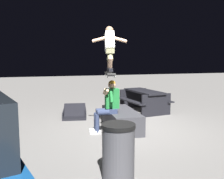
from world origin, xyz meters
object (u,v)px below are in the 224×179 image
object	(u,v)px
person_sitting_on_ledge	(108,103)
skater_airborne	(110,46)
picnic_table_back	(144,98)
skateboard	(110,74)
ledge_box_main	(121,119)
trash_bin	(118,152)
kicker_ramp	(75,114)

from	to	relation	value
person_sitting_on_ledge	skater_airborne	xyz separation A→B (m)	(0.08, -0.07, 1.43)
skater_airborne	picnic_table_back	distance (m)	3.15
person_sitting_on_ledge	skateboard	bearing A→B (deg)	-70.53
skateboard	skater_airborne	size ratio (longest dim) A/B	0.93
ledge_box_main	skater_airborne	bearing A→B (deg)	108.12
skater_airborne	picnic_table_back	xyz separation A→B (m)	(1.95, -1.81, -1.67)
person_sitting_on_ledge	trash_bin	distance (m)	2.57
ledge_box_main	skater_airborne	distance (m)	1.96
person_sitting_on_ledge	skater_airborne	distance (m)	1.43
skater_airborne	kicker_ramp	world-z (taller)	skater_airborne
trash_bin	skater_airborne	bearing A→B (deg)	-13.15
ledge_box_main	kicker_ramp	bearing A→B (deg)	29.72
kicker_ramp	trash_bin	xyz separation A→B (m)	(-4.45, -0.04, 0.37)
skater_airborne	picnic_table_back	bearing A→B (deg)	-42.82
ledge_box_main	picnic_table_back	distance (m)	2.35
picnic_table_back	ledge_box_main	bearing A→B (deg)	141.66
picnic_table_back	person_sitting_on_ledge	bearing A→B (deg)	137.18
person_sitting_on_ledge	picnic_table_back	xyz separation A→B (m)	(2.03, -1.88, -0.24)
ledge_box_main	trash_bin	world-z (taller)	trash_bin
ledge_box_main	kicker_ramp	world-z (taller)	ledge_box_main
ledge_box_main	person_sitting_on_ledge	xyz separation A→B (m)	(-0.19, 0.43, 0.49)
skater_airborne	trash_bin	bearing A→B (deg)	166.85
kicker_ramp	picnic_table_back	xyz separation A→B (m)	(0.08, -2.46, 0.43)
ledge_box_main	kicker_ramp	xyz separation A→B (m)	(1.76, 1.00, -0.17)
skateboard	kicker_ramp	bearing A→B (deg)	18.19
skateboard	picnic_table_back	bearing A→B (deg)	-42.19
skateboard	picnic_table_back	size ratio (longest dim) A/B	0.56
person_sitting_on_ledge	picnic_table_back	distance (m)	2.78
ledge_box_main	kicker_ramp	size ratio (longest dim) A/B	1.40
trash_bin	kicker_ramp	bearing A→B (deg)	0.55
ledge_box_main	skateboard	world-z (taller)	skateboard
person_sitting_on_ledge	skateboard	distance (m)	0.75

